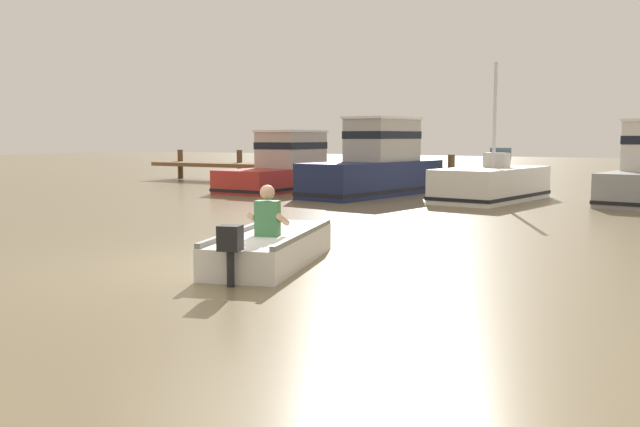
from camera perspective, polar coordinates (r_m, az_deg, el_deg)
The scene contains 6 objects.
ground_plane at distance 10.50m, azimuth -8.75°, elevation -4.19°, with size 120.00×120.00×0.00m, color #7A6B4C.
wooden_dock at distance 28.31m, azimuth -1.88°, elevation 3.80°, with size 14.28×1.64×1.35m.
rowboat_with_person at distance 10.57m, azimuth -3.87°, elevation -2.69°, with size 1.94×3.67×1.19m.
moored_boat_red at distance 25.28m, azimuth -2.73°, elevation 3.69°, with size 2.18×5.68×2.13m.
moored_boat_navy at distance 22.98m, azimuth 4.56°, elevation 3.82°, with size 2.69×6.03×2.53m.
moored_boat_white at distance 21.50m, azimuth 13.69°, elevation 2.28°, with size 2.50×4.75×4.06m.
Camera 1 is at (6.56, -7.98, 1.88)m, focal length 39.61 mm.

